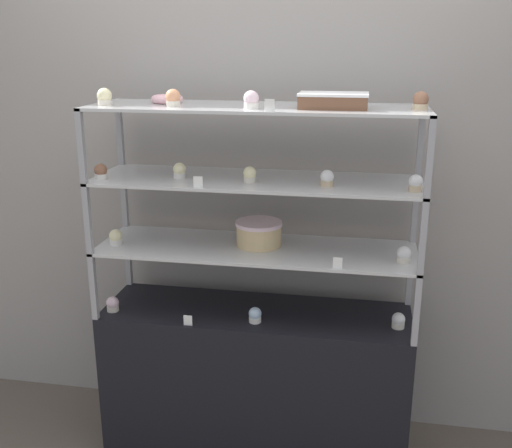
# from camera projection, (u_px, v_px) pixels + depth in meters

# --- Properties ---
(ground_plane) EXTENTS (20.00, 20.00, 0.00)m
(ground_plane) POSITION_uv_depth(u_px,v_px,m) (256.00, 446.00, 2.81)
(ground_plane) COLOR brown
(back_wall) EXTENTS (8.00, 0.05, 2.60)m
(back_wall) POSITION_uv_depth(u_px,v_px,m) (269.00, 159.00, 2.76)
(back_wall) COLOR gray
(back_wall) RESTS_ON ground_plane
(display_base) EXTENTS (1.33, 0.41, 0.69)m
(display_base) POSITION_uv_depth(u_px,v_px,m) (256.00, 381.00, 2.71)
(display_base) COLOR black
(display_base) RESTS_ON ground_plane
(display_riser_lower) EXTENTS (1.33, 0.41, 0.29)m
(display_riser_lower) POSITION_uv_depth(u_px,v_px,m) (256.00, 252.00, 2.52)
(display_riser_lower) COLOR #99999E
(display_riser_lower) RESTS_ON display_base
(display_riser_middle) EXTENTS (1.33, 0.41, 0.29)m
(display_riser_middle) POSITION_uv_depth(u_px,v_px,m) (256.00, 184.00, 2.44)
(display_riser_middle) COLOR #99999E
(display_riser_middle) RESTS_ON display_riser_lower
(display_riser_upper) EXTENTS (1.33, 0.41, 0.29)m
(display_riser_upper) POSITION_uv_depth(u_px,v_px,m) (256.00, 111.00, 2.35)
(display_riser_upper) COLOR #99999E
(display_riser_upper) RESTS_ON display_riser_middle
(layer_cake_centerpiece) EXTENTS (0.20, 0.20, 0.10)m
(layer_cake_centerpiece) POSITION_uv_depth(u_px,v_px,m) (259.00, 233.00, 2.53)
(layer_cake_centerpiece) COLOR #DBBC84
(layer_cake_centerpiece) RESTS_ON display_riser_lower
(sheet_cake_frosted) EXTENTS (0.26, 0.17, 0.06)m
(sheet_cake_frosted) POSITION_uv_depth(u_px,v_px,m) (333.00, 101.00, 2.25)
(sheet_cake_frosted) COLOR brown
(sheet_cake_frosted) RESTS_ON display_riser_upper
(cupcake_0) EXTENTS (0.05, 0.05, 0.06)m
(cupcake_0) POSITION_uv_depth(u_px,v_px,m) (113.00, 304.00, 2.60)
(cupcake_0) COLOR beige
(cupcake_0) RESTS_ON display_base
(cupcake_1) EXTENTS (0.05, 0.05, 0.06)m
(cupcake_1) POSITION_uv_depth(u_px,v_px,m) (255.00, 315.00, 2.50)
(cupcake_1) COLOR white
(cupcake_1) RESTS_ON display_base
(cupcake_2) EXTENTS (0.05, 0.05, 0.06)m
(cupcake_2) POSITION_uv_depth(u_px,v_px,m) (398.00, 321.00, 2.45)
(cupcake_2) COLOR beige
(cupcake_2) RESTS_ON display_base
(price_tag_0) EXTENTS (0.04, 0.00, 0.04)m
(price_tag_0) POSITION_uv_depth(u_px,v_px,m) (188.00, 320.00, 2.47)
(price_tag_0) COLOR white
(price_tag_0) RESTS_ON display_base
(cupcake_3) EXTENTS (0.06, 0.06, 0.07)m
(cupcake_3) POSITION_uv_depth(u_px,v_px,m) (116.00, 237.00, 2.55)
(cupcake_3) COLOR white
(cupcake_3) RESTS_ON display_riser_lower
(cupcake_4) EXTENTS (0.06, 0.06, 0.07)m
(cupcake_4) POSITION_uv_depth(u_px,v_px,m) (404.00, 255.00, 2.34)
(cupcake_4) COLOR beige
(cupcake_4) RESTS_ON display_riser_lower
(price_tag_1) EXTENTS (0.04, 0.00, 0.04)m
(price_tag_1) POSITION_uv_depth(u_px,v_px,m) (338.00, 263.00, 2.28)
(price_tag_1) COLOR white
(price_tag_1) RESTS_ON display_riser_lower
(cupcake_5) EXTENTS (0.05, 0.05, 0.06)m
(cupcake_5) POSITION_uv_depth(u_px,v_px,m) (101.00, 172.00, 2.43)
(cupcake_5) COLOR white
(cupcake_5) RESTS_ON display_riser_middle
(cupcake_6) EXTENTS (0.05, 0.05, 0.06)m
(cupcake_6) POSITION_uv_depth(u_px,v_px,m) (180.00, 171.00, 2.44)
(cupcake_6) COLOR white
(cupcake_6) RESTS_ON display_riser_middle
(cupcake_7) EXTENTS (0.05, 0.05, 0.06)m
(cupcake_7) POSITION_uv_depth(u_px,v_px,m) (250.00, 175.00, 2.37)
(cupcake_7) COLOR beige
(cupcake_7) RESTS_ON display_riser_middle
(cupcake_8) EXTENTS (0.05, 0.05, 0.06)m
(cupcake_8) POSITION_uv_depth(u_px,v_px,m) (327.00, 178.00, 2.31)
(cupcake_8) COLOR #CCB28C
(cupcake_8) RESTS_ON display_riser_middle
(cupcake_9) EXTENTS (0.05, 0.05, 0.06)m
(cupcake_9) POSITION_uv_depth(u_px,v_px,m) (416.00, 183.00, 2.23)
(cupcake_9) COLOR #CCB28C
(cupcake_9) RESTS_ON display_riser_middle
(price_tag_2) EXTENTS (0.04, 0.00, 0.04)m
(price_tag_2) POSITION_uv_depth(u_px,v_px,m) (198.00, 182.00, 2.29)
(price_tag_2) COLOR white
(price_tag_2) RESTS_ON display_riser_middle
(cupcake_10) EXTENTS (0.06, 0.06, 0.07)m
(cupcake_10) POSITION_uv_depth(u_px,v_px,m) (104.00, 97.00, 2.36)
(cupcake_10) COLOR beige
(cupcake_10) RESTS_ON display_riser_upper
(cupcake_11) EXTENTS (0.06, 0.06, 0.07)m
(cupcake_11) POSITION_uv_depth(u_px,v_px,m) (173.00, 98.00, 2.32)
(cupcake_11) COLOR beige
(cupcake_11) RESTS_ON display_riser_upper
(cupcake_12) EXTENTS (0.06, 0.06, 0.07)m
(cupcake_12) POSITION_uv_depth(u_px,v_px,m) (250.00, 100.00, 2.24)
(cupcake_12) COLOR white
(cupcake_12) RESTS_ON display_riser_upper
(cupcake_13) EXTENTS (0.06, 0.06, 0.07)m
(cupcake_13) POSITION_uv_depth(u_px,v_px,m) (421.00, 101.00, 2.20)
(cupcake_13) COLOR #CCB28C
(cupcake_13) RESTS_ON display_riser_upper
(price_tag_3) EXTENTS (0.04, 0.00, 0.04)m
(price_tag_3) POSITION_uv_depth(u_px,v_px,m) (269.00, 105.00, 2.15)
(price_tag_3) COLOR white
(price_tag_3) RESTS_ON display_riser_upper
(donut_glazed) EXTENTS (0.13, 0.13, 0.03)m
(donut_glazed) POSITION_uv_depth(u_px,v_px,m) (167.00, 99.00, 2.45)
(donut_glazed) COLOR #EFB2BC
(donut_glazed) RESTS_ON display_riser_upper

